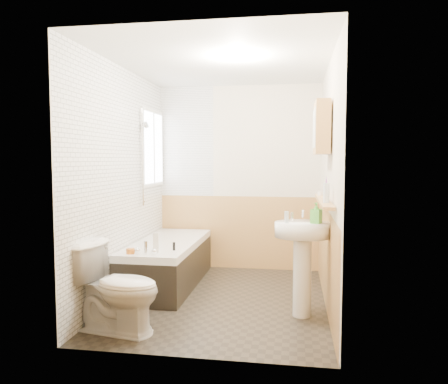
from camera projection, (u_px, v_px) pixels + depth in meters
The scene contains 26 objects.
floor at pixel (222, 300), 4.69m from camera, with size 2.80×2.80×0.00m, color black.
ceiling at pixel (222, 63), 4.50m from camera, with size 2.80×2.80×0.00m, color white.
wall_back at pixel (239, 178), 5.98m from camera, with size 2.20×0.02×2.50m, color beige.
wall_front at pixel (190, 194), 3.21m from camera, with size 2.20×0.02×2.50m, color beige.
wall_left at pixel (122, 183), 4.77m from camera, with size 0.02×2.80×2.50m, color beige.
wall_right at pixel (330, 185), 4.42m from camera, with size 0.02×2.80×2.50m, color beige.
wainscot_right at pixel (326, 257), 4.48m from camera, with size 0.01×2.80×1.00m, color tan.
wainscot_front at pixel (191, 293), 3.29m from camera, with size 2.20×0.01×1.00m, color tan.
wainscot_back at pixel (238, 232), 6.02m from camera, with size 2.20×0.01×1.00m, color tan.
tile_cladding_left at pixel (124, 183), 4.77m from camera, with size 0.01×2.80×2.50m, color white.
tile_return_back at pixel (187, 142), 6.04m from camera, with size 0.75×0.01×1.50m, color white.
window at pixel (153, 148), 5.67m from camera, with size 0.03×0.79×0.99m.
bathtub at pixel (168, 262), 5.23m from camera, with size 0.70×1.76×0.68m.
shower_riser at pixel (143, 149), 5.22m from camera, with size 0.10×0.08×1.16m.
toilet at pixel (117, 288), 3.80m from camera, with size 0.44×0.79×0.77m, color white.
sink at pixel (302, 249), 4.16m from camera, with size 0.53×0.43×1.02m.
pine_shelf at pixel (324, 201), 4.24m from camera, with size 0.10×1.42×0.03m, color tan.
medicine_cabinet at pixel (321, 128), 4.27m from camera, with size 0.14×0.56×0.51m.
foam_can at pixel (326, 193), 3.90m from camera, with size 0.06×0.06×0.18m, color silver.
green_bottle at pixel (326, 189), 3.92m from camera, with size 0.05×0.05×0.24m, color purple.
black_jar at pixel (321, 193), 4.72m from camera, with size 0.07×0.07×0.04m, color silver.
soap_bottle at pixel (316, 219), 4.06m from camera, with size 0.09×0.20×0.09m, color #59C647.
clear_bottle at pixel (287, 217), 4.09m from camera, with size 0.04×0.04×0.11m, color silver.
blue_gel at pixel (156, 243), 4.53m from camera, with size 0.06×0.04×0.21m, color silver.
cream_jar at pixel (130, 251), 4.49m from camera, with size 0.09×0.09×0.05m, color orange.
orange_bottle at pixel (174, 246), 4.65m from camera, with size 0.03×0.03×0.09m, color black.
Camera 1 is at (0.76, -4.53, 1.50)m, focal length 35.00 mm.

